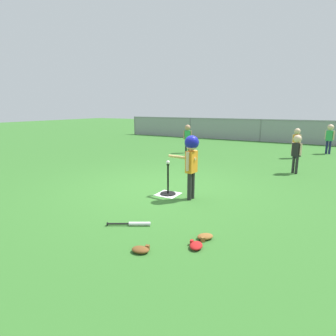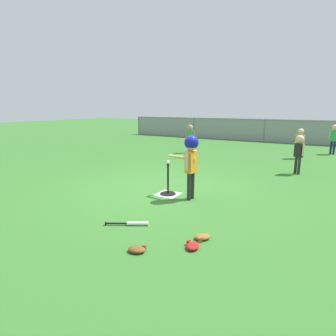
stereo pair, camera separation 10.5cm
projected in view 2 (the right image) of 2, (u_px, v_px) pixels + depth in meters
ground_plane at (161, 188)px, 6.15m from camera, size 60.00×60.00×0.00m
home_plate at (168, 194)px, 5.75m from camera, size 0.44×0.44×0.01m
batting_tee at (168, 190)px, 5.73m from camera, size 0.32×0.32×0.63m
baseball_on_tee at (168, 162)px, 5.60m from camera, size 0.07×0.07×0.07m
batter_child at (191, 154)px, 5.25m from camera, size 0.65×0.35×1.24m
fielder_near_left at (300, 139)px, 9.60m from camera, size 0.30×0.21×1.04m
fielder_deep_right at (190, 135)px, 10.80m from camera, size 0.30×0.22×1.09m
fielder_near_right at (299, 149)px, 7.34m from camera, size 0.27×0.21×1.04m
fielder_deep_center at (334, 135)px, 10.46m from camera, size 0.31×0.22×1.12m
spare_bat_silver at (133, 224)px, 4.23m from camera, size 0.60×0.37×0.06m
glove_by_plate at (193, 246)px, 3.54m from camera, size 0.21×0.25×0.07m
glove_near_bats at (137, 249)px, 3.45m from camera, size 0.25×0.22×0.07m
glove_tossed_aside at (202, 237)px, 3.78m from camera, size 0.27×0.27×0.07m
outfield_fence at (264, 130)px, 14.37m from camera, size 16.06×0.06×1.15m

